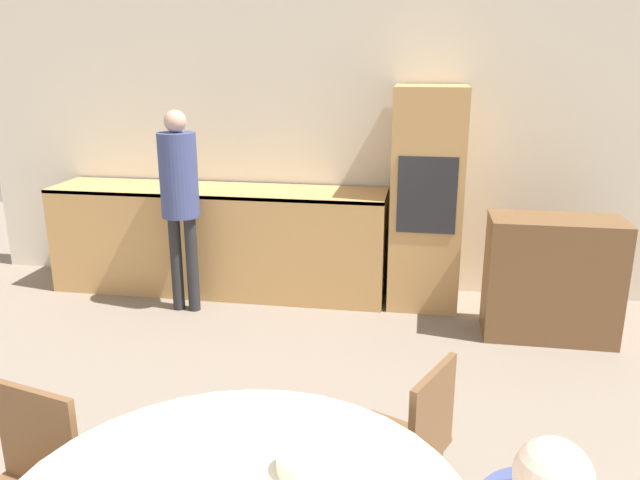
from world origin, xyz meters
The scene contains 7 objects.
wall_back centered at (0.00, 5.48, 1.30)m, with size 7.08×0.05×2.60m.
kitchen_counter centered at (-1.23, 5.13, 0.48)m, with size 2.92×0.60×0.93m.
oven_unit centered at (0.56, 5.14, 0.90)m, with size 0.57×0.59×1.80m.
sideboard centered at (1.49, 4.62, 0.45)m, with size 0.94×0.45×0.91m.
chair_far_right centered at (0.51, 2.35, 0.48)m, with size 0.53×0.53×0.84m.
person_standing centered at (-1.37, 4.65, 1.02)m, with size 0.30×0.30×1.63m.
bowl_near centered at (0.18, 1.73, 0.78)m, with size 0.16×0.16×0.05m.
Camera 1 is at (0.52, 0.08, 2.02)m, focal length 35.00 mm.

